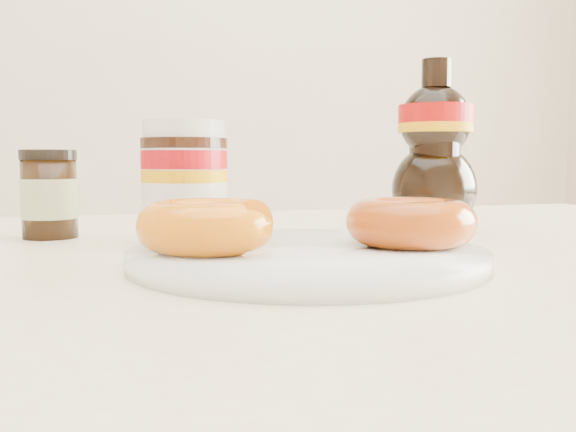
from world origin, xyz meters
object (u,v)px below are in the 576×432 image
object	(u,v)px
plate	(307,256)
nutella_jar	(185,177)
donut_whole	(411,222)
dark_jar	(49,195)
dining_table	(278,342)
syrup_bottle	(435,146)
donut_bitten	(209,226)

from	to	relation	value
plate	nutella_jar	distance (m)	0.20
donut_whole	nutella_jar	world-z (taller)	nutella_jar
dark_jar	dining_table	bearing A→B (deg)	-40.61
dining_table	syrup_bottle	distance (m)	0.31
dining_table	nutella_jar	world-z (taller)	nutella_jar
nutella_jar	syrup_bottle	size ratio (longest dim) A/B	0.61
plate	nutella_jar	world-z (taller)	nutella_jar
donut_bitten	syrup_bottle	xyz separation A→B (m)	(0.30, 0.18, 0.07)
donut_bitten	syrup_bottle	size ratio (longest dim) A/B	0.55
donut_whole	dark_jar	bearing A→B (deg)	137.96
plate	donut_whole	world-z (taller)	donut_whole
syrup_bottle	donut_bitten	bearing A→B (deg)	-148.61
nutella_jar	donut_bitten	bearing A→B (deg)	-92.06
donut_bitten	donut_whole	distance (m)	0.16
nutella_jar	syrup_bottle	bearing A→B (deg)	3.72
donut_whole	syrup_bottle	world-z (taller)	syrup_bottle
donut_bitten	donut_whole	world-z (taller)	same
plate	syrup_bottle	xyz separation A→B (m)	(0.22, 0.19, 0.09)
donut_bitten	nutella_jar	size ratio (longest dim) A/B	0.90
nutella_jar	plate	bearing A→B (deg)	-68.13
dining_table	donut_bitten	bearing A→B (deg)	-136.85
donut_whole	nutella_jar	xyz separation A→B (m)	(-0.16, 0.18, 0.03)
plate	dark_jar	xyz separation A→B (m)	(-0.20, 0.25, 0.04)
plate	donut_whole	distance (m)	0.09
donut_bitten	syrup_bottle	bearing A→B (deg)	16.81
dining_table	plate	size ratio (longest dim) A/B	5.01
plate	nutella_jar	xyz separation A→B (m)	(-0.07, 0.17, 0.06)
donut_bitten	nutella_jar	bearing A→B (deg)	73.36
donut_whole	dark_jar	size ratio (longest dim) A/B	1.12
dining_table	nutella_jar	distance (m)	0.19
donut_bitten	nutella_jar	world-z (taller)	nutella_jar
plate	donut_bitten	distance (m)	0.08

